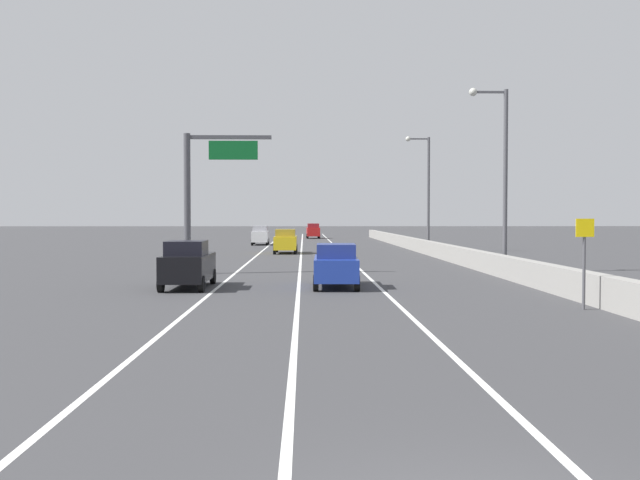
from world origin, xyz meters
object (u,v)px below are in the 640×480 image
Objects in this scene: lamp_post_right_second at (501,167)px; car_red_3 at (313,231)px; overhead_sign_gantry at (201,186)px; car_white_0 at (260,235)px; lamp_post_right_third at (426,186)px; car_black_2 at (188,264)px; speed_advisory_sign at (584,256)px; car_blue_1 at (336,265)px; car_yellow_4 at (286,241)px.

car_red_3 is at bearing 98.65° from lamp_post_right_second.
overhead_sign_gantry reaches higher than car_white_0.
lamp_post_right_third is 2.21× the size of car_black_2.
speed_advisory_sign is (14.70, -15.01, -2.96)m from overhead_sign_gantry.
overhead_sign_gantry is 10.72m from car_blue_1.
speed_advisory_sign reaches higher than car_white_0.
car_white_0 reaches higher than car_blue_1.
car_red_3 is at bearing 95.84° from speed_advisory_sign.
speed_advisory_sign is 37.94m from car_yellow_4.
speed_advisory_sign is 77.63m from car_red_3.
car_yellow_4 is (-2.84, -40.84, -0.04)m from car_red_3.
lamp_post_right_third is 32.54m from car_blue_1.
lamp_post_right_second reaches higher than speed_advisory_sign.
car_red_3 is (6.29, 69.78, 0.03)m from car_black_2.
speed_advisory_sign is 16.04m from car_black_2.
car_yellow_4 reaches higher than car_blue_1.
speed_advisory_sign is 0.66× the size of car_black_2.
car_red_3 is (6.80, 62.21, -3.68)m from overhead_sign_gantry.
lamp_post_right_second is 1.00× the size of lamp_post_right_third.
lamp_post_right_third is 2.47× the size of car_red_3.
lamp_post_right_second reaches higher than car_white_0.
overhead_sign_gantry is at bearing -91.07° from car_white_0.
car_red_3 reaches higher than car_white_0.
overhead_sign_gantry is at bearing 93.87° from car_black_2.
car_black_2 is at bearing -86.13° from overhead_sign_gantry.
lamp_post_right_third is at bearing 10.11° from car_yellow_4.
overhead_sign_gantry is 21.22m from speed_advisory_sign.
car_white_0 is (0.73, 39.41, -3.70)m from overhead_sign_gantry.
car_blue_1 is 1.16× the size of car_red_3.
car_blue_1 is at bearing -46.75° from overhead_sign_gantry.
car_yellow_4 is (3.23, -18.04, -0.02)m from car_white_0.
lamp_post_right_second is 13.02m from car_blue_1.
lamp_post_right_second is at bearing 26.93° from car_black_2.
lamp_post_right_second is at bearing -81.35° from car_red_3.
lamp_post_right_second is 23.13m from lamp_post_right_third.
car_red_3 is (-0.08, 69.52, 0.10)m from car_blue_1.
overhead_sign_gantry is at bearing 133.25° from car_blue_1.
speed_advisory_sign is at bearing -84.16° from car_red_3.
lamp_post_right_third is 2.21× the size of car_yellow_4.
lamp_post_right_second is 2.13× the size of car_blue_1.
lamp_post_right_third is (-0.13, 23.13, 0.00)m from lamp_post_right_second.
overhead_sign_gantry is 62.69m from car_red_3.
car_black_2 is (-15.69, -7.97, -4.75)m from lamp_post_right_second.
car_white_0 is 1.02× the size of car_blue_1.
car_black_2 reaches higher than car_blue_1.
car_black_2 is at bearing -153.07° from lamp_post_right_second.
car_yellow_4 is at bearing 83.21° from car_black_2.
car_blue_1 is (-7.83, 7.70, -0.81)m from speed_advisory_sign.
lamp_post_right_third is 22.58m from car_white_0.
speed_advisory_sign is at bearing -73.56° from car_yellow_4.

